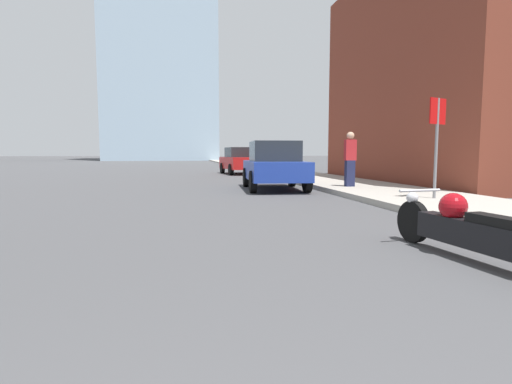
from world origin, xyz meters
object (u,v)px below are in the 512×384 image
at_px(parked_car_red, 240,161).
at_px(stop_sign, 437,131).
at_px(parked_car_blue, 274,165).
at_px(pedestrian, 350,158).
at_px(motorcycle, 470,229).

height_order(parked_car_red, stop_sign, stop_sign).
xyz_separation_m(parked_car_blue, pedestrian, (2.28, -1.00, 0.24)).
relative_size(motorcycle, stop_sign, 1.11).
distance_m(motorcycle, parked_car_red, 19.47).
xyz_separation_m(motorcycle, stop_sign, (2.71, 4.61, 1.39)).
xyz_separation_m(motorcycle, parked_car_blue, (-0.14, 9.22, 0.45)).
bearing_deg(pedestrian, stop_sign, -80.87).
bearing_deg(stop_sign, pedestrian, 99.13).
xyz_separation_m(stop_sign, pedestrian, (-0.58, 3.61, -0.69)).
height_order(parked_car_blue, stop_sign, stop_sign).
bearing_deg(parked_car_red, pedestrian, -85.83).
distance_m(parked_car_blue, stop_sign, 5.50).
bearing_deg(parked_car_red, motorcycle, -96.32).
bearing_deg(pedestrian, parked_car_blue, 156.30).
xyz_separation_m(parked_car_red, pedestrian, (2.01, -11.25, 0.26)).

